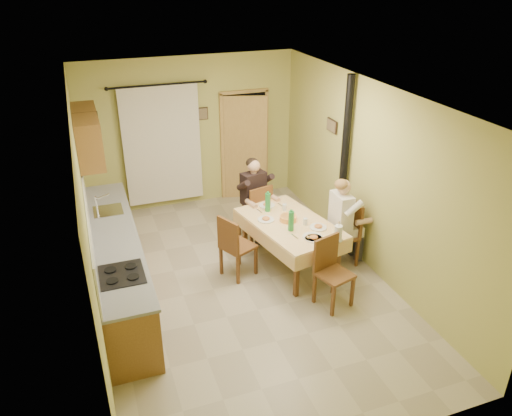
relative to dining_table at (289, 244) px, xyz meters
name	(u,v)px	position (x,y,z in m)	size (l,w,h in m)	color
floor	(242,283)	(-0.84, -0.22, -0.38)	(4.00, 6.00, 0.01)	tan
room_shell	(241,168)	(-0.84, -0.22, 1.44)	(4.04, 6.04, 2.82)	tan
kitchen_run	(117,263)	(-2.54, 0.18, 0.10)	(0.64, 3.64, 1.56)	brown
upper_cabinets	(88,136)	(-2.66, 1.48, 1.57)	(0.35, 1.40, 0.70)	brown
curtain	(162,145)	(-1.39, 2.68, 0.88)	(1.70, 0.07, 2.22)	black
doorway	(245,146)	(0.20, 2.69, 0.67)	(0.96, 0.29, 2.15)	black
dining_table	(289,244)	(0.00, 0.00, 0.00)	(1.34, 1.86, 0.76)	#EABE7A
tableware	(295,221)	(0.03, -0.10, 0.44)	(0.91, 1.54, 0.33)	white
chair_far	(255,222)	(-0.20, 1.01, -0.09)	(0.53, 0.53, 1.00)	brown
chair_near	(333,286)	(0.17, -1.10, -0.09)	(0.52, 0.52, 0.98)	brown
chair_right	(341,245)	(0.80, -0.18, -0.09)	(0.46, 0.46, 1.02)	brown
chair_left	(238,258)	(-0.82, 0.03, -0.09)	(0.57, 0.57, 0.99)	brown
man_far	(254,190)	(-0.20, 1.02, 0.50)	(0.64, 0.55, 1.39)	black
man_right	(343,212)	(0.78, -0.18, 0.50)	(0.47, 0.58, 1.39)	silver
stove_flue	(342,186)	(1.06, 0.38, 0.64)	(0.24, 0.24, 2.80)	black
picture_back	(203,114)	(-0.59, 2.75, 1.37)	(0.19, 0.03, 0.23)	black
picture_right	(332,126)	(1.13, 0.98, 1.47)	(0.03, 0.31, 0.21)	brown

